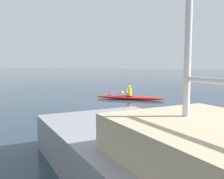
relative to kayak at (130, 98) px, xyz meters
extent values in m
plane|color=#233847|center=(0.11, 0.96, -0.14)|extent=(160.00, 160.00, 0.00)
ellipsoid|color=red|center=(0.00, 0.00, 0.00)|extent=(4.90, 1.17, 0.27)
torus|color=black|center=(-0.02, 0.00, 0.11)|extent=(0.62, 0.62, 0.04)
cylinder|color=black|center=(1.45, 0.17, 0.12)|extent=(0.18, 0.18, 0.02)
cylinder|color=yellow|center=(0.02, 0.00, 0.40)|extent=(0.34, 0.34, 0.53)
sphere|color=tan|center=(0.02, 0.00, 0.77)|extent=(0.21, 0.21, 0.21)
cylinder|color=black|center=(0.22, 0.03, 0.49)|extent=(0.26, 1.99, 0.03)
ellipsoid|color=gold|center=(0.11, 1.02, 0.49)|extent=(0.09, 0.40, 0.17)
ellipsoid|color=gold|center=(0.34, -0.97, 0.49)|extent=(0.09, 0.40, 0.17)
cylinder|color=tan|center=(0.07, 0.28, 0.46)|extent=(0.23, 0.27, 0.34)
cylinder|color=tan|center=(0.14, -0.26, 0.46)|extent=(0.21, 0.29, 0.34)
cone|color=gray|center=(-1.61, 9.13, 0.36)|extent=(1.30, 1.31, 0.95)
camera|label=1|loc=(-5.85, 16.74, 2.45)|focal=40.94mm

